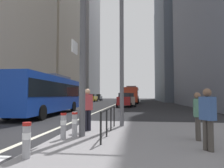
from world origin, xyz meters
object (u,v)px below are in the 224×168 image
Objects in this scene: city_bus_blue_oncoming at (47,93)px; bollard_right at (63,124)px; car_receding_far at (125,100)px; car_oncoming_far at (98,97)px; pedestrian_waiting at (87,107)px; city_bus_red_distant at (134,95)px; car_oncoming_mid at (92,98)px; street_lamp_post at (122,21)px; bollard_back at (75,123)px; traffic_signal_gantry at (21,29)px; city_bus_red_receding at (132,94)px; pedestrian_walking at (208,116)px; bollard_left at (27,138)px; pedestrian_far at (198,114)px; car_receding_near at (129,100)px.

bollard_right is (4.93, -9.32, -1.20)m from city_bus_blue_oncoming.
car_oncoming_far is at bearing 107.85° from car_receding_far.
car_oncoming_far is 50.64m from pedestrian_waiting.
city_bus_red_distant is 10.39m from car_oncoming_far.
car_oncoming_mid is 0.52× the size of street_lamp_post.
city_bus_red_distant is at bearing 88.64° from bollard_back.
pedestrian_waiting is (9.23, -49.79, 0.13)m from car_oncoming_far.
traffic_signal_gantry is 4.15× the size of pedestrian_waiting.
traffic_signal_gantry is (-3.41, -34.56, 2.33)m from city_bus_red_receding.
city_bus_red_receding is at bearing 88.23° from pedestrian_waiting.
city_bus_blue_oncoming is at bearing 132.06° from pedestrian_walking.
car_oncoming_mid is at bearing 102.34° from pedestrian_waiting.
city_bus_red_distant is at bearing 88.32° from bollard_left.
traffic_signal_gantry is 4.38× the size of pedestrian_walking.
car_oncoming_far is 5.46× the size of bollard_left.
city_bus_blue_oncoming reaches higher than bollard_right.
city_bus_red_receding reaches higher than pedestrian_far.
car_oncoming_mid is 4.96× the size of bollard_left.
street_lamp_post reaches higher than city_bus_red_receding.
traffic_signal_gantry is 4.81m from bollard_left.
street_lamp_post is at bearing -87.02° from car_receding_far.
city_bus_blue_oncoming reaches higher than car_oncoming_mid.
street_lamp_post is 9.16× the size of bollard_back.
car_oncoming_far is 51.84m from bollard_back.
city_bus_red_distant is 1.39× the size of street_lamp_post.
car_receding_near reaches higher than pedestrian_walking.
car_receding_near reaches higher than pedestrian_waiting.
car_oncoming_far is at bearing 90.94° from car_oncoming_mid.
street_lamp_post is at bearing 62.06° from bollard_back.
bollard_back is 1.35m from pedestrian_waiting.
city_bus_red_receding reaches higher than pedestrian_walking.
city_bus_red_distant is 52.33m from bollard_right.
city_bus_red_receding is at bearing 94.58° from pedestrian_walking.
bollard_left is (4.84, -11.47, -1.22)m from city_bus_blue_oncoming.
car_receding_near is (-0.23, -11.74, -0.85)m from city_bus_red_receding.
bollard_right reaches higher than bollard_left.
city_bus_blue_oncoming is 9.59m from traffic_signal_gantry.
city_bus_blue_oncoming is at bearing -98.52° from city_bus_red_distant.
street_lamp_post reaches higher than traffic_signal_gantry.
car_receding_near is at bearing 87.89° from pedestrian_waiting.
street_lamp_post is 4.62m from pedestrian_waiting.
city_bus_red_receding is 33.48m from pedestrian_waiting.
pedestrian_far is at bearing -80.24° from car_receding_far.
city_bus_red_distant is 54.48m from bollard_left.
city_bus_blue_oncoming is at bearing 124.77° from pedestrian_waiting.
bollard_back is (5.21, -8.96, -1.20)m from city_bus_blue_oncoming.
traffic_signal_gantry is 4.06m from bollard_right.
traffic_signal_gantry is at bearing -82.34° from car_oncoming_far.
city_bus_red_receding is 2.65× the size of car_oncoming_mid.
pedestrian_far is (13.25, -51.07, 0.02)m from car_oncoming_far.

